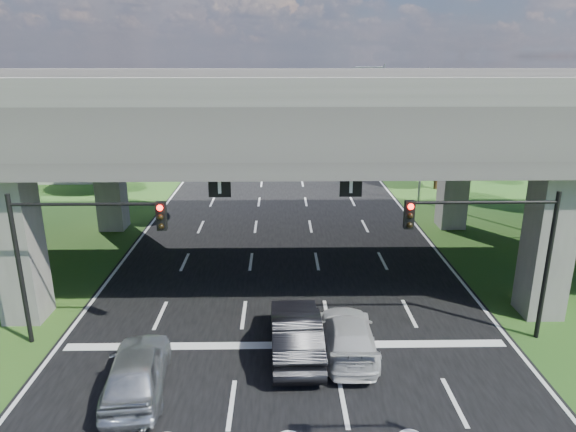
{
  "coord_description": "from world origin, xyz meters",
  "views": [
    {
      "loc": [
        -0.23,
        -13.95,
        10.71
      ],
      "look_at": [
        0.17,
        9.04,
        3.54
      ],
      "focal_mm": 32.0,
      "sensor_mm": 36.0,
      "label": 1
    }
  ],
  "objects_px": {
    "streetlight_far": "(419,125)",
    "streetlight_beyond": "(379,106)",
    "signal_right": "(495,239)",
    "car_silver": "(137,370)",
    "car_white": "(348,335)",
    "car_dark": "(296,332)",
    "signal_left": "(74,242)"
  },
  "relations": [
    {
      "from": "streetlight_far",
      "to": "streetlight_beyond",
      "type": "relative_size",
      "value": 1.0
    },
    {
      "from": "signal_right",
      "to": "car_silver",
      "type": "distance_m",
      "value": 13.59
    },
    {
      "from": "signal_right",
      "to": "car_white",
      "type": "distance_m",
      "value": 6.58
    },
    {
      "from": "signal_right",
      "to": "car_dark",
      "type": "distance_m",
      "value": 8.22
    },
    {
      "from": "signal_right",
      "to": "signal_left",
      "type": "relative_size",
      "value": 1.0
    },
    {
      "from": "signal_left",
      "to": "streetlight_beyond",
      "type": "bearing_deg",
      "value": 63.57
    },
    {
      "from": "signal_right",
      "to": "car_silver",
      "type": "bearing_deg",
      "value": -165.97
    },
    {
      "from": "streetlight_far",
      "to": "car_dark",
      "type": "height_order",
      "value": "streetlight_far"
    },
    {
      "from": "streetlight_far",
      "to": "car_white",
      "type": "bearing_deg",
      "value": -110.35
    },
    {
      "from": "signal_left",
      "to": "streetlight_far",
      "type": "xyz_separation_m",
      "value": [
        17.92,
        20.06,
        1.66
      ]
    },
    {
      "from": "signal_left",
      "to": "streetlight_far",
      "type": "relative_size",
      "value": 0.6
    },
    {
      "from": "car_silver",
      "to": "streetlight_far",
      "type": "bearing_deg",
      "value": -129.04
    },
    {
      "from": "signal_right",
      "to": "signal_left",
      "type": "distance_m",
      "value": 15.65
    },
    {
      "from": "car_dark",
      "to": "signal_right",
      "type": "bearing_deg",
      "value": -174.35
    },
    {
      "from": "car_white",
      "to": "car_dark",
      "type": "bearing_deg",
      "value": 1.29
    },
    {
      "from": "signal_right",
      "to": "streetlight_far",
      "type": "bearing_deg",
      "value": 83.53
    },
    {
      "from": "signal_right",
      "to": "streetlight_beyond",
      "type": "height_order",
      "value": "streetlight_beyond"
    },
    {
      "from": "streetlight_far",
      "to": "car_silver",
      "type": "bearing_deg",
      "value": -122.92
    },
    {
      "from": "car_silver",
      "to": "signal_right",
      "type": "bearing_deg",
      "value": -172.09
    },
    {
      "from": "signal_left",
      "to": "streetlight_beyond",
      "type": "distance_m",
      "value": 40.3
    },
    {
      "from": "car_white",
      "to": "signal_right",
      "type": "bearing_deg",
      "value": -169.01
    },
    {
      "from": "signal_right",
      "to": "car_white",
      "type": "xyz_separation_m",
      "value": [
        -5.52,
        -0.94,
        -3.45
      ]
    },
    {
      "from": "streetlight_beyond",
      "to": "streetlight_far",
      "type": "bearing_deg",
      "value": -90.0
    },
    {
      "from": "signal_left",
      "to": "streetlight_far",
      "type": "distance_m",
      "value": 26.95
    },
    {
      "from": "signal_left",
      "to": "streetlight_far",
      "type": "height_order",
      "value": "streetlight_far"
    },
    {
      "from": "car_silver",
      "to": "car_dark",
      "type": "xyz_separation_m",
      "value": [
        5.31,
        2.25,
        0.05
      ]
    },
    {
      "from": "streetlight_far",
      "to": "signal_left",
      "type": "bearing_deg",
      "value": -131.78
    },
    {
      "from": "signal_left",
      "to": "car_silver",
      "type": "bearing_deg",
      "value": -48.06
    },
    {
      "from": "signal_left",
      "to": "car_dark",
      "type": "bearing_deg",
      "value": -6.57
    },
    {
      "from": "car_dark",
      "to": "car_silver",
      "type": "bearing_deg",
      "value": 21.42
    },
    {
      "from": "car_silver",
      "to": "car_white",
      "type": "bearing_deg",
      "value": -168.9
    },
    {
      "from": "car_silver",
      "to": "car_dark",
      "type": "relative_size",
      "value": 0.92
    }
  ]
}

